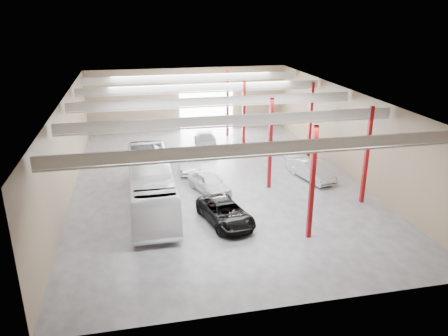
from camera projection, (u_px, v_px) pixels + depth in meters
name	position (u px, v px, depth m)	size (l,w,h in m)	color
depot_shell	(216.00, 120.00, 33.81)	(22.12, 32.12, 7.06)	#4C4C51
coach_bus	(151.00, 184.00, 30.19)	(2.84, 12.14, 3.38)	white
black_sedan	(225.00, 213.00, 28.14)	(2.40, 5.20, 1.45)	black
car_row_a	(209.00, 182.00, 32.87)	(1.81, 4.50, 1.53)	silver
car_row_b	(190.00, 160.00, 37.48)	(1.70, 4.89, 1.61)	#B4B3B8
car_row_c	(206.00, 141.00, 43.19)	(2.14, 5.26, 1.53)	slate
car_right_near	(311.00, 170.00, 35.37)	(1.65, 4.74, 1.56)	#B3B2B7
car_right_far	(293.00, 150.00, 40.36)	(1.79, 4.45, 1.52)	silver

